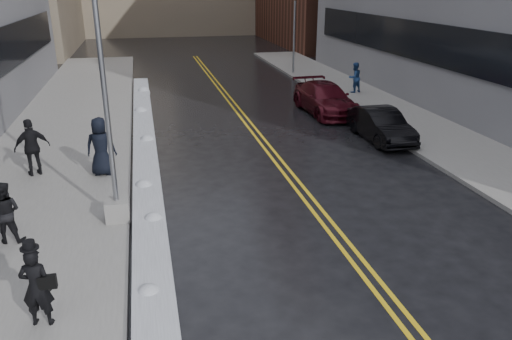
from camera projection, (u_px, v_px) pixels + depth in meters
ground at (247, 245)px, 13.03m from camera, size 160.00×160.00×0.00m
sidewalk_west at (64, 143)px, 20.93m from camera, size 5.50×50.00×0.15m
sidewalk_east at (406, 121)px, 24.19m from camera, size 4.00×50.00×0.15m
lane_line_left at (252, 133)px, 22.63m from camera, size 0.12×50.00×0.01m
lane_line_right at (259, 132)px, 22.69m from camera, size 0.12×50.00×0.01m
snow_ridge at (145, 150)px, 19.75m from camera, size 0.90×30.00×0.34m
lamppost at (110, 139)px, 13.27m from camera, size 0.65×0.65×7.62m
fire_hydrant at (388, 113)px, 23.82m from camera, size 0.26×0.26×0.73m
traffic_signal at (294, 27)px, 35.45m from camera, size 0.16×0.20×6.00m
pedestrian_fedora at (37, 287)px, 9.54m from camera, size 0.66×0.49×1.67m
pedestrian_b at (5, 212)px, 12.66m from camera, size 0.87×0.71×1.64m
pedestrian_c at (101, 146)px, 17.03m from camera, size 1.07×0.76×2.04m
pedestrian_d at (32, 147)px, 17.02m from camera, size 1.26×0.88×1.99m
pedestrian_east at (355, 78)px, 29.82m from camera, size 1.04×0.92×1.78m
car_black at (381, 125)px, 21.35m from camera, size 1.46×4.17×1.37m
car_maroon at (325, 98)px, 25.76m from camera, size 2.32×5.35×1.53m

